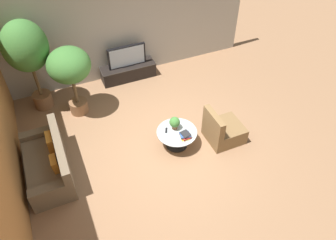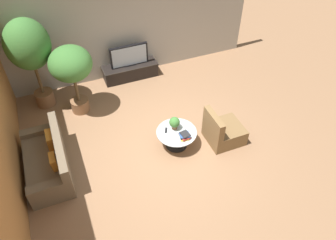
# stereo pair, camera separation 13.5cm
# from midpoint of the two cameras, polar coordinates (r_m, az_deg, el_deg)

# --- Properties ---
(ground_plane) EXTENTS (24.00, 24.00, 0.00)m
(ground_plane) POSITION_cam_midpoint_polar(r_m,az_deg,el_deg) (7.63, -0.20, -4.55)
(ground_plane) COLOR #8C6647
(back_wall_stone) EXTENTS (7.40, 0.12, 3.00)m
(back_wall_stone) POSITION_cam_midpoint_polar(r_m,az_deg,el_deg) (9.21, -8.63, 15.97)
(back_wall_stone) COLOR #A39E93
(back_wall_stone) RESTS_ON ground
(media_console) EXTENTS (1.57, 0.50, 0.42)m
(media_console) POSITION_cam_midpoint_polar(r_m,az_deg,el_deg) (9.59, -7.33, 8.38)
(media_console) COLOR black
(media_console) RESTS_ON ground
(television) EXTENTS (1.07, 0.13, 0.62)m
(television) POSITION_cam_midpoint_polar(r_m,az_deg,el_deg) (9.32, -7.60, 10.93)
(television) COLOR black
(television) RESTS_ON media_console
(coffee_table) EXTENTS (0.91, 0.91, 0.43)m
(coffee_table) POSITION_cam_midpoint_polar(r_m,az_deg,el_deg) (7.44, 1.01, -2.76)
(coffee_table) COLOR black
(coffee_table) RESTS_ON ground
(couch_by_wall) EXTENTS (0.84, 1.81, 0.84)m
(couch_by_wall) POSITION_cam_midpoint_polar(r_m,az_deg,el_deg) (7.37, -20.48, -7.15)
(couch_by_wall) COLOR brown
(couch_by_wall) RESTS_ON ground
(armchair_wicker) EXTENTS (0.80, 0.76, 0.86)m
(armchair_wicker) POSITION_cam_midpoint_polar(r_m,az_deg,el_deg) (7.69, 9.00, -1.83)
(armchair_wicker) COLOR brown
(armchair_wicker) RESTS_ON ground
(potted_palm_tall) EXTENTS (1.05, 1.05, 2.40)m
(potted_palm_tall) POSITION_cam_midpoint_polar(r_m,az_deg,el_deg) (8.36, -23.90, 11.07)
(potted_palm_tall) COLOR brown
(potted_palm_tall) RESTS_ON ground
(potted_palm_corner) EXTENTS (1.01, 1.01, 1.84)m
(potted_palm_corner) POSITION_cam_midpoint_polar(r_m,az_deg,el_deg) (8.03, -17.22, 8.55)
(potted_palm_corner) COLOR brown
(potted_palm_corner) RESTS_ON ground
(potted_plant_tabletop) EXTENTS (0.24, 0.24, 0.31)m
(potted_plant_tabletop) POSITION_cam_midpoint_polar(r_m,az_deg,el_deg) (7.30, 0.64, -0.44)
(potted_plant_tabletop) COLOR brown
(potted_plant_tabletop) RESTS_ON coffee_table
(book_stack) EXTENTS (0.25, 0.28, 0.11)m
(book_stack) POSITION_cam_midpoint_polar(r_m,az_deg,el_deg) (7.20, 2.44, -2.67)
(book_stack) COLOR gold
(book_stack) RESTS_ON coffee_table
(remote_black) EXTENTS (0.11, 0.16, 0.02)m
(remote_black) POSITION_cam_midpoint_polar(r_m,az_deg,el_deg) (7.36, -0.83, -1.81)
(remote_black) COLOR black
(remote_black) RESTS_ON coffee_table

